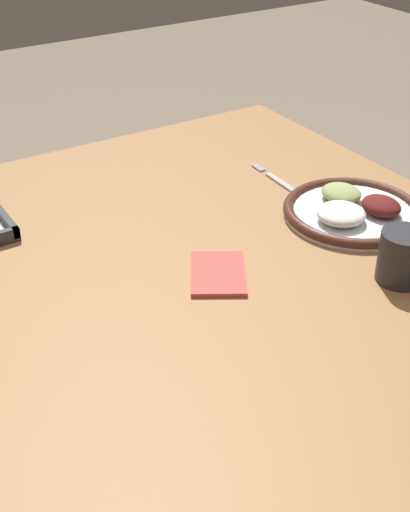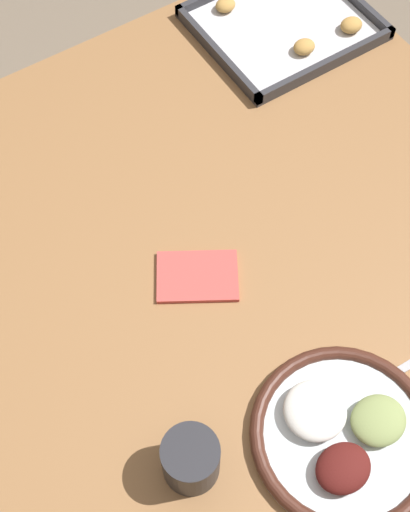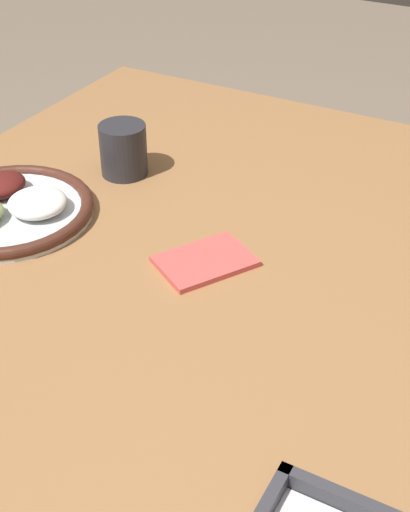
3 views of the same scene
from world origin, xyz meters
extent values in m
cube|color=olive|center=(0.00, 0.00, 0.72)|extent=(1.19, 1.08, 0.03)
cylinder|color=olive|center=(0.55, -0.49, 0.35)|extent=(0.06, 0.06, 0.70)
cylinder|color=silver|center=(0.02, -0.33, 0.74)|extent=(0.26, 0.26, 0.01)
torus|color=#472319|center=(0.02, -0.33, 0.75)|extent=(0.26, 0.26, 0.02)
ellipsoid|color=white|center=(0.00, -0.29, 0.76)|extent=(0.09, 0.09, 0.03)
ellipsoid|color=#511614|center=(-0.02, -0.37, 0.76)|extent=(0.08, 0.07, 0.03)
ellipsoid|color=#8C9E5B|center=(0.06, -0.34, 0.76)|extent=(0.08, 0.07, 0.03)
cube|color=#B2B2B7|center=(0.18, -0.30, 0.74)|extent=(0.14, 0.02, 0.00)
cylinder|color=#B2B2B7|center=(0.28, -0.31, 0.74)|extent=(0.04, 0.00, 0.00)
cylinder|color=#B2B2B7|center=(0.28, -0.31, 0.74)|extent=(0.04, 0.00, 0.00)
cylinder|color=#B2B2B7|center=(0.28, -0.31, 0.74)|extent=(0.04, 0.00, 0.00)
cylinder|color=#B2B2B7|center=(0.28, -0.30, 0.74)|extent=(0.04, 0.00, 0.00)
cylinder|color=#28282D|center=(-0.18, -0.25, 0.78)|extent=(0.08, 0.08, 0.09)
cube|color=#CC4C47|center=(-0.02, -0.01, 0.74)|extent=(0.15, 0.14, 0.01)
camera|label=1|loc=(-0.83, 0.52, 1.38)|focal=50.00mm
camera|label=2|loc=(-0.29, -0.46, 1.72)|focal=50.00mm
camera|label=3|loc=(0.68, 0.37, 1.30)|focal=50.00mm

